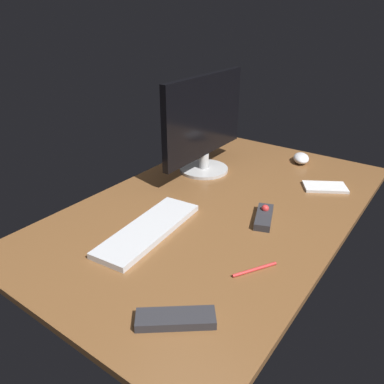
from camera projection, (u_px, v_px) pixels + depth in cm
name	position (u px, v px, depth cm)	size (l,w,h in cm)	color
desk	(220.00, 207.00, 134.00)	(140.00, 84.00, 2.00)	brown
monitor	(204.00, 123.00, 152.09)	(51.54, 20.61, 39.68)	silver
keyboard	(149.00, 229.00, 116.68)	(39.91, 12.77, 1.86)	silver
computer_mouse	(301.00, 158.00, 168.81)	(10.92, 6.80, 3.94)	silver
media_remote	(264.00, 216.00, 123.34)	(15.87, 10.03, 4.01)	#2D2D33
tv_remote	(176.00, 319.00, 83.13)	(17.68, 5.60, 2.07)	#2D2D33
notepad	(325.00, 187.00, 145.09)	(15.90, 9.08, 1.11)	silver
pen	(255.00, 269.00, 99.73)	(0.84, 0.84, 13.40)	red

